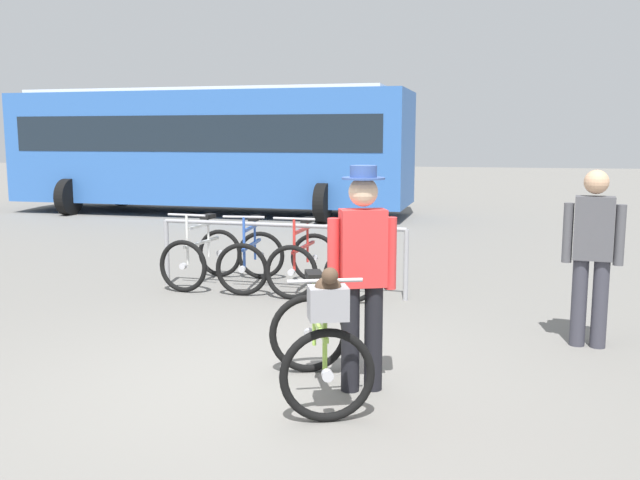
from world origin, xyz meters
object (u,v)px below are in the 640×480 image
at_px(racked_bike_blue, 252,259).
at_px(racked_bike_yellow, 357,265).
at_px(racked_bike_white, 202,256).
at_px(racked_bike_red, 303,262).
at_px(person_with_featured_bike, 362,269).
at_px(bus_distant, 210,144).
at_px(featured_bicycle, 320,337).
at_px(pedestrian_with_backpack, 593,247).

height_order(racked_bike_blue, racked_bike_yellow, same).
relative_size(racked_bike_white, racked_bike_yellow, 1.03).
height_order(racked_bike_white, racked_bike_red, same).
xyz_separation_m(person_with_featured_bike, bus_distant, (-5.75, 11.39, 0.79)).
xyz_separation_m(racked_bike_blue, featured_bicycle, (1.72, -3.61, 0.12)).
bearing_deg(bus_distant, person_with_featured_bike, -63.22).
relative_size(racked_bike_white, racked_bike_blue, 1.00).
height_order(pedestrian_with_backpack, bus_distant, bus_distant).
xyz_separation_m(racked_bike_yellow, bus_distant, (-5.16, 8.15, 1.37)).
distance_m(racked_bike_white, racked_bike_yellow, 2.10).
bearing_deg(bus_distant, racked_bike_blue, -64.98).
bearing_deg(racked_bike_white, bus_distant, 110.91).
bearing_deg(featured_bicycle, racked_bike_yellow, 95.19).
distance_m(racked_bike_white, bus_distant, 8.70).
bearing_deg(featured_bicycle, racked_bike_blue, 115.46).
distance_m(racked_bike_blue, racked_bike_yellow, 1.40).
bearing_deg(bus_distant, racked_bike_yellow, -57.65).
bearing_deg(racked_bike_white, person_with_featured_bike, -51.42).
bearing_deg(racked_bike_white, featured_bicycle, -56.49).
bearing_deg(racked_bike_yellow, racked_bike_red, 176.58).
relative_size(featured_bicycle, person_with_featured_bike, 0.73).
relative_size(racked_bike_blue, featured_bicycle, 0.93).
height_order(person_with_featured_bike, pedestrian_with_backpack, person_with_featured_bike).
distance_m(racked_bike_white, racked_bike_blue, 0.70).
bearing_deg(person_with_featured_bike, bus_distant, 116.78).
bearing_deg(bus_distant, racked_bike_white, -69.09).
bearing_deg(racked_bike_red, bus_distant, 118.83).
height_order(racked_bike_white, bus_distant, bus_distant).
height_order(racked_bike_white, pedestrian_with_backpack, pedestrian_with_backpack).
relative_size(racked_bike_red, bus_distant, 0.11).
xyz_separation_m(racked_bike_blue, person_with_featured_bike, (1.98, -3.32, 0.58)).
distance_m(pedestrian_with_backpack, bus_distant, 12.44).
distance_m(person_with_featured_bike, bus_distant, 12.78).
xyz_separation_m(racked_bike_blue, racked_bike_yellow, (1.40, -0.08, -0.00)).
xyz_separation_m(racked_bike_red, bus_distant, (-4.47, 8.11, 1.37)).
height_order(racked_bike_red, pedestrian_with_backpack, pedestrian_with_backpack).
bearing_deg(racked_bike_red, featured_bicycle, -74.05).
height_order(racked_bike_white, racked_bike_yellow, same).
bearing_deg(racked_bike_red, racked_bike_yellow, -3.42).
xyz_separation_m(racked_bike_white, racked_bike_red, (1.40, -0.08, -0.00)).
bearing_deg(person_with_featured_bike, featured_bicycle, -132.63).
bearing_deg(racked_bike_yellow, featured_bicycle, -84.81).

